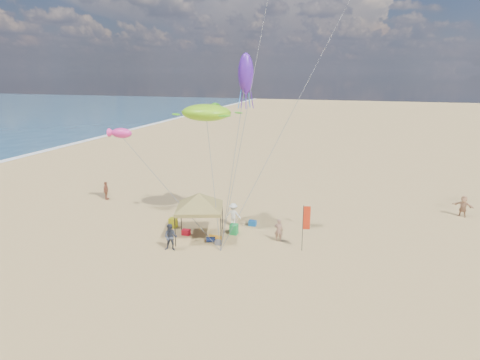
{
  "coord_description": "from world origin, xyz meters",
  "views": [
    {
      "loc": [
        7.47,
        -21.67,
        10.86
      ],
      "look_at": [
        0.0,
        3.0,
        4.0
      ],
      "focal_mm": 30.84,
      "sensor_mm": 36.0,
      "label": 1
    }
  ],
  "objects": [
    {
      "name": "ground",
      "position": [
        0.0,
        0.0,
        0.0
      ],
      "size": [
        280.0,
        280.0,
        0.0
      ],
      "primitive_type": "plane",
      "color": "tan",
      "rests_on": "ground"
    },
    {
      "name": "canopy_tent",
      "position": [
        -2.56,
        2.23,
        3.01
      ],
      "size": [
        5.59,
        5.59,
        3.61
      ],
      "color": "black",
      "rests_on": "ground"
    },
    {
      "name": "feather_flag",
      "position": [
        4.45,
        2.15,
        1.99
      ],
      "size": [
        0.45,
        0.13,
        2.97
      ],
      "color": "black",
      "rests_on": "ground"
    },
    {
      "name": "cooler_red",
      "position": [
        -3.66,
        2.36,
        0.19
      ],
      "size": [
        0.54,
        0.38,
        0.38
      ],
      "primitive_type": "cube",
      "color": "red",
      "rests_on": "ground"
    },
    {
      "name": "cooler_blue",
      "position": [
        0.23,
        5.36,
        0.19
      ],
      "size": [
        0.54,
        0.38,
        0.38
      ],
      "primitive_type": "cube",
      "color": "#155BAC",
      "rests_on": "ground"
    },
    {
      "name": "bag_navy",
      "position": [
        -1.6,
        1.69,
        0.18
      ],
      "size": [
        0.69,
        0.54,
        0.36
      ],
      "primitive_type": "cylinder",
      "rotation": [
        0.0,
        1.57,
        0.35
      ],
      "color": "#0C1738",
      "rests_on": "ground"
    },
    {
      "name": "bag_orange",
      "position": [
        -4.73,
        5.93,
        0.18
      ],
      "size": [
        0.54,
        0.69,
        0.36
      ],
      "primitive_type": "cylinder",
      "rotation": [
        0.0,
        1.57,
        1.22
      ],
      "color": "#E35C0C",
      "rests_on": "ground"
    },
    {
      "name": "chair_green",
      "position": [
        -0.57,
        3.45,
        0.35
      ],
      "size": [
        0.5,
        0.5,
        0.7
      ],
      "primitive_type": "cube",
      "color": "#1A9340",
      "rests_on": "ground"
    },
    {
      "name": "chair_yellow",
      "position": [
        -5.11,
        3.38,
        0.35
      ],
      "size": [
        0.5,
        0.5,
        0.7
      ],
      "primitive_type": "cube",
      "color": "yellow",
      "rests_on": "ground"
    },
    {
      "name": "crate_grey",
      "position": [
        -1.03,
        1.49,
        0.14
      ],
      "size": [
        0.34,
        0.3,
        0.28
      ],
      "primitive_type": "cube",
      "color": "slate",
      "rests_on": "ground"
    },
    {
      "name": "beach_cart",
      "position": [
        -1.45,
        1.92,
        0.2
      ],
      "size": [
        0.9,
        0.5,
        0.24
      ],
      "primitive_type": "cube",
      "color": "orange",
      "rests_on": "ground"
    },
    {
      "name": "person_near_a",
      "position": [
        2.59,
        3.15,
        0.77
      ],
      "size": [
        0.58,
        0.4,
        1.54
      ],
      "primitive_type": "imported",
      "rotation": [
        0.0,
        0.0,
        3.19
      ],
      "color": "#A1725C",
      "rests_on": "ground"
    },
    {
      "name": "person_near_b",
      "position": [
        -3.53,
        -0.19,
        0.86
      ],
      "size": [
        0.95,
        0.81,
        1.72
      ],
      "primitive_type": "imported",
      "rotation": [
        0.0,
        0.0,
        0.21
      ],
      "color": "#353A48",
      "rests_on": "ground"
    },
    {
      "name": "person_near_c",
      "position": [
        -1.1,
        4.97,
        0.85
      ],
      "size": [
        1.13,
        0.7,
        1.69
      ],
      "primitive_type": "imported",
      "rotation": [
        0.0,
        0.0,
        3.21
      ],
      "color": "white",
      "rests_on": "ground"
    },
    {
      "name": "person_far_a",
      "position": [
        -13.57,
        7.72,
        0.8
      ],
      "size": [
        0.62,
        1.0,
        1.59
      ],
      "primitive_type": "imported",
      "rotation": [
        0.0,
        0.0,
        1.84
      ],
      "color": "#9D563C",
      "rests_on": "ground"
    },
    {
      "name": "person_far_c",
      "position": [
        15.15,
        11.91,
        0.83
      ],
      "size": [
        1.61,
        1.1,
        1.67
      ],
      "primitive_type": "imported",
      "rotation": [
        0.0,
        0.0,
        5.84
      ],
      "color": "tan",
      "rests_on": "ground"
    },
    {
      "name": "turtle_kite",
      "position": [
        -2.92,
        4.7,
        8.09
      ],
      "size": [
        4.08,
        3.62,
        1.14
      ],
      "primitive_type": "ellipsoid",
      "rotation": [
        0.0,
        0.0,
        -0.29
      ],
      "color": "#7ED014",
      "rests_on": "ground"
    },
    {
      "name": "fish_kite",
      "position": [
        -10.34,
        5.78,
        6.22
      ],
      "size": [
        1.89,
        1.28,
        0.77
      ],
      "primitive_type": "ellipsoid",
      "rotation": [
        0.0,
        0.0,
        0.26
      ],
      "color": "#FE2F94",
      "rests_on": "ground"
    },
    {
      "name": "squid_kite",
      "position": [
        -0.1,
        4.61,
        10.67
      ],
      "size": [
        1.04,
        1.04,
        2.6
      ],
      "primitive_type": "ellipsoid",
      "rotation": [
        0.0,
        0.0,
        -0.04
      ],
      "color": "#521DAB",
      "rests_on": "ground"
    }
  ]
}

